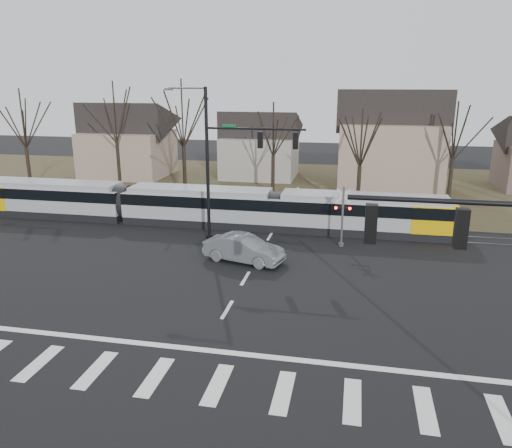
# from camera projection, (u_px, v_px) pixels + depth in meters

# --- Properties ---
(ground) EXTENTS (140.00, 140.00, 0.00)m
(ground) POSITION_uv_depth(u_px,v_px,m) (216.00, 329.00, 22.01)
(ground) COLOR black
(grass_verge) EXTENTS (140.00, 28.00, 0.01)m
(grass_verge) POSITION_uv_depth(u_px,v_px,m) (299.00, 185.00, 52.15)
(grass_verge) COLOR #38331E
(grass_verge) RESTS_ON ground
(crosswalk) EXTENTS (27.00, 2.60, 0.01)m
(crosswalk) POSITION_uv_depth(u_px,v_px,m) (186.00, 381.00, 18.24)
(crosswalk) COLOR silver
(crosswalk) RESTS_ON ground
(stop_line) EXTENTS (28.00, 0.35, 0.01)m
(stop_line) POSITION_uv_depth(u_px,v_px,m) (204.00, 350.00, 20.31)
(stop_line) COLOR silver
(stop_line) RESTS_ON ground
(lane_dashes) EXTENTS (0.18, 30.00, 0.01)m
(lane_dashes) POSITION_uv_depth(u_px,v_px,m) (275.00, 228.00, 37.08)
(lane_dashes) COLOR silver
(lane_dashes) RESTS_ON ground
(rail_pair) EXTENTS (90.00, 1.52, 0.06)m
(rail_pair) POSITION_uv_depth(u_px,v_px,m) (274.00, 229.00, 36.88)
(rail_pair) COLOR #59595E
(rail_pair) RESTS_ON ground
(tram) EXTENTS (37.25, 2.77, 2.82)m
(tram) POSITION_uv_depth(u_px,v_px,m) (198.00, 204.00, 37.77)
(tram) COLOR gray
(tram) RESTS_ON ground
(sedan) EXTENTS (4.20, 5.78, 1.62)m
(sedan) POSITION_uv_depth(u_px,v_px,m) (244.00, 249.00, 30.06)
(sedan) COLOR slate
(sedan) RESTS_ON ground
(signal_pole_far) EXTENTS (9.28, 0.44, 10.20)m
(signal_pole_far) POSITION_uv_depth(u_px,v_px,m) (231.00, 158.00, 32.66)
(signal_pole_far) COLOR black
(signal_pole_far) RESTS_ON ground
(rail_crossing_signal) EXTENTS (1.08, 0.36, 4.00)m
(rail_crossing_signal) POSITION_uv_depth(u_px,v_px,m) (342.00, 219.00, 32.59)
(rail_crossing_signal) COLOR #59595B
(rail_crossing_signal) RESTS_ON ground
(tree_row) EXTENTS (59.20, 7.20, 10.00)m
(tree_row) POSITION_uv_depth(u_px,v_px,m) (315.00, 145.00, 44.73)
(tree_row) COLOR black
(tree_row) RESTS_ON ground
(house_a) EXTENTS (9.72, 8.64, 8.60)m
(house_a) POSITION_uv_depth(u_px,v_px,m) (127.00, 136.00, 56.60)
(house_a) COLOR gray
(house_a) RESTS_ON ground
(house_b) EXTENTS (8.64, 7.56, 7.65)m
(house_b) POSITION_uv_depth(u_px,v_px,m) (260.00, 142.00, 55.77)
(house_b) COLOR gray
(house_b) RESTS_ON ground
(house_c) EXTENTS (10.80, 8.64, 10.10)m
(house_c) POSITION_uv_depth(u_px,v_px,m) (391.00, 136.00, 49.93)
(house_c) COLOR gray
(house_c) RESTS_ON ground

